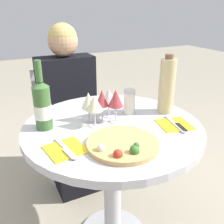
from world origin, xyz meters
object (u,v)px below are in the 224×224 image
at_px(seated_diner, 71,118).
at_px(dining_table, 113,151).
at_px(chair_behind_diner, 67,125).
at_px(pizza_large, 123,144).
at_px(tall_carafe, 167,86).
at_px(wine_bottle, 42,105).

bearing_deg(seated_diner, dining_table, 92.22).
xyz_separation_m(dining_table, seated_diner, (-0.02, 0.63, -0.06)).
height_order(chair_behind_diner, seated_diner, seated_diner).
xyz_separation_m(dining_table, pizza_large, (-0.06, -0.21, 0.17)).
xyz_separation_m(pizza_large, tall_carafe, (0.38, 0.22, 0.14)).
bearing_deg(wine_bottle, pizza_large, -51.84).
bearing_deg(pizza_large, dining_table, 74.52).
xyz_separation_m(chair_behind_diner, tall_carafe, (0.35, -0.75, 0.48)).
bearing_deg(tall_carafe, dining_table, -177.47).
distance_m(seated_diner, tall_carafe, 0.80).
xyz_separation_m(seated_diner, pizza_large, (-0.03, -0.84, 0.23)).
distance_m(dining_table, wine_bottle, 0.42).
bearing_deg(dining_table, chair_behind_diner, 91.83).
bearing_deg(seated_diner, pizza_large, 87.72).
relative_size(pizza_large, tall_carafe, 0.96).
relative_size(seated_diner, tall_carafe, 3.81).
height_order(dining_table, tall_carafe, tall_carafe).
bearing_deg(pizza_large, wine_bottle, 128.16).
bearing_deg(dining_table, wine_bottle, 160.60).
relative_size(chair_behind_diner, tall_carafe, 2.75).
bearing_deg(chair_behind_diner, wine_bottle, 66.76).
relative_size(chair_behind_diner, seated_diner, 0.72).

